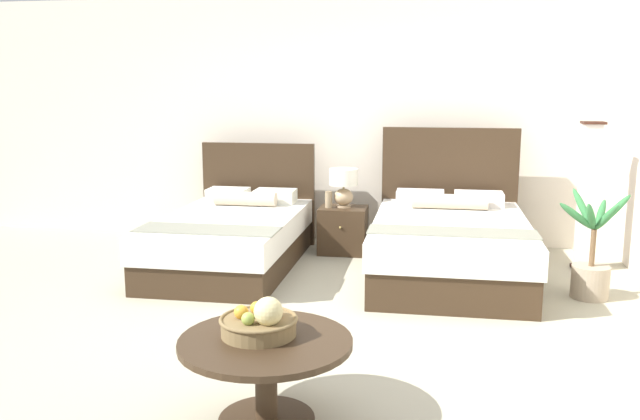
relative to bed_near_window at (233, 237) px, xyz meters
The scene contains 11 objects.
ground_plane 1.88m from the bed_near_window, 55.88° to the right, with size 9.26×9.37×0.02m, color #A9A38A.
wall_back 2.01m from the bed_near_window, 52.16° to the left, with size 9.26×0.12×2.72m, color silver.
bed_near_window is the anchor object (origin of this frame).
bed_near_corner 2.09m from the bed_near_window, ahead, with size 1.42×2.19×1.31m.
nightstand 1.21m from the bed_near_window, 34.95° to the left, with size 0.50×0.44×0.49m.
table_lamp 1.30m from the bed_near_window, 35.72° to the left, with size 0.30×0.30×0.41m.
vase 1.11m from the bed_near_window, 37.77° to the left, with size 0.08×0.08×0.17m.
coffee_table 3.15m from the bed_near_window, 69.69° to the right, with size 0.91×0.91×0.46m.
fruit_bowl 3.10m from the bed_near_window, 70.17° to the right, with size 0.41×0.41×0.23m.
floor_lamp_corner 3.42m from the bed_near_window, ahead, with size 0.20×0.20×1.42m.
potted_palm 3.27m from the bed_near_window, ahead, with size 0.61×0.47×0.91m.
Camera 1 is at (0.88, -4.55, 1.75)m, focal length 37.20 mm.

